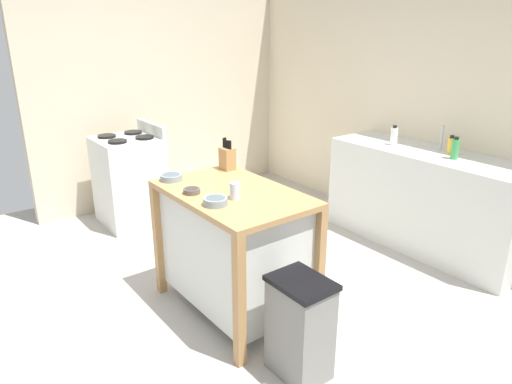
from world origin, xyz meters
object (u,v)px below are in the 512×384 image
object	(u,v)px
kitchen_island	(233,245)
bottle_spray_cleaner	(451,145)
sink_faucet	(442,138)
stove	(130,180)
trash_bin	(300,327)
bowl_ceramic_small	(171,177)
bottle_dish_soap	(455,149)
bowl_ceramic_wide	(215,201)
bowl_stoneware_deep	(192,191)
bottle_hand_soap	(394,136)
drinking_cup	(235,191)
knife_block	(227,158)

from	to	relation	value
kitchen_island	bottle_spray_cleaner	size ratio (longest dim) A/B	6.73
sink_faucet	stove	bearing A→B (deg)	-136.23
trash_bin	sink_faucet	size ratio (longest dim) A/B	2.86
bowl_ceramic_small	bottle_dish_soap	world-z (taller)	bottle_dish_soap
bowl_ceramic_wide	bowl_ceramic_small	distance (m)	0.61
bowl_stoneware_deep	trash_bin	xyz separation A→B (m)	(0.93, 0.15, -0.62)
bowl_ceramic_wide	trash_bin	world-z (taller)	bowl_ceramic_wide
bowl_ceramic_small	bottle_dish_soap	size ratio (longest dim) A/B	0.81
trash_bin	sink_faucet	world-z (taller)	sink_faucet
bowl_ceramic_wide	bottle_hand_soap	distance (m)	2.20
kitchen_island	trash_bin	world-z (taller)	kitchen_island
bowl_ceramic_wide	kitchen_island	bearing A→B (deg)	122.39
drinking_cup	stove	size ratio (longest dim) A/B	0.11
bowl_stoneware_deep	drinking_cup	distance (m)	0.32
bottle_hand_soap	bottle_dish_soap	bearing A→B (deg)	0.52
sink_faucet	bottle_dish_soap	bearing A→B (deg)	-36.99
bowl_stoneware_deep	bottle_spray_cleaner	size ratio (longest dim) A/B	0.69
knife_block	drinking_cup	bearing A→B (deg)	-29.73
bowl_ceramic_wide	bottle_spray_cleaner	xyz separation A→B (m)	(0.19, 2.31, 0.04)
drinking_cup	stove	bearing A→B (deg)	176.39
sink_faucet	stove	xyz separation A→B (m)	(-2.17, -2.08, -0.55)
bowl_stoneware_deep	bowl_ceramic_small	bearing A→B (deg)	176.35
bottle_spray_cleaner	stove	xyz separation A→B (m)	(-2.30, -2.02, -0.52)
trash_bin	bowl_stoneware_deep	bearing A→B (deg)	-170.60
drinking_cup	trash_bin	world-z (taller)	drinking_cup
sink_faucet	bottle_dish_soap	xyz separation A→B (m)	(0.24, -0.18, -0.02)
bottle_spray_cleaner	bottle_hand_soap	distance (m)	0.52
bottle_spray_cleaner	bottle_dish_soap	xyz separation A→B (m)	(0.11, -0.13, 0.01)
bowl_ceramic_wide	drinking_cup	world-z (taller)	drinking_cup
kitchen_island	bottle_spray_cleaner	world-z (taller)	bottle_spray_cleaner
trash_bin	knife_block	bearing A→B (deg)	164.53
kitchen_island	bottle_dish_soap	distance (m)	2.06
stove	bowl_stoneware_deep	bearing A→B (deg)	-9.34
sink_faucet	bottle_spray_cleaner	distance (m)	0.15
stove	bottle_hand_soap	bearing A→B (deg)	46.40
kitchen_island	bottle_dish_soap	xyz separation A→B (m)	(0.45, 1.96, 0.48)
trash_bin	stove	xyz separation A→B (m)	(-2.76, 0.15, 0.14)
bowl_ceramic_small	bottle_hand_soap	bearing A→B (deg)	82.25
kitchen_island	drinking_cup	bearing A→B (deg)	-28.07
bottle_hand_soap	bottle_dish_soap	xyz separation A→B (m)	(0.61, 0.01, 0.00)
drinking_cup	sink_faucet	world-z (taller)	sink_faucet
bowl_ceramic_small	trash_bin	distance (m)	1.41
bowl_stoneware_deep	stove	bearing A→B (deg)	170.66
bowl_stoneware_deep	sink_faucet	xyz separation A→B (m)	(0.33, 2.38, 0.08)
knife_block	drinking_cup	size ratio (longest dim) A/B	2.24
kitchen_island	trash_bin	bearing A→B (deg)	-6.20
sink_faucet	kitchen_island	bearing A→B (deg)	-95.47
bottle_spray_cleaner	bottle_hand_soap	xyz separation A→B (m)	(-0.50, -0.13, 0.01)
bowl_ceramic_small	stove	world-z (taller)	stove
trash_bin	bottle_spray_cleaner	xyz separation A→B (m)	(-0.46, 2.17, 0.66)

